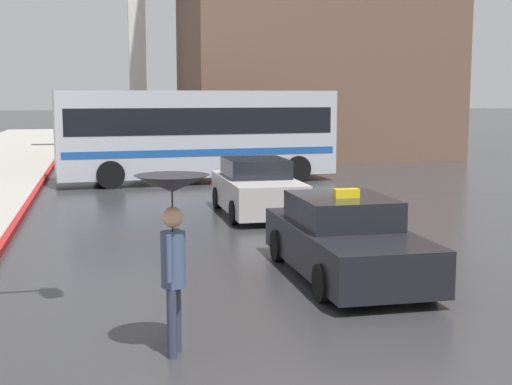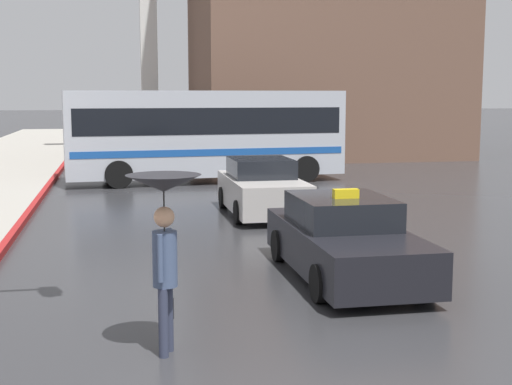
{
  "view_description": "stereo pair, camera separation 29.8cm",
  "coord_description": "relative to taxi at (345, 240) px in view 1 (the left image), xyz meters",
  "views": [
    {
      "loc": [
        -2.18,
        -5.89,
        3.17
      ],
      "look_at": [
        0.59,
        6.69,
        1.4
      ],
      "focal_mm": 50.0,
      "sensor_mm": 36.0,
      "label": 1
    },
    {
      "loc": [
        -1.89,
        -5.95,
        3.17
      ],
      "look_at": [
        0.59,
        6.69,
        1.4
      ],
      "focal_mm": 50.0,
      "sensor_mm": 36.0,
      "label": 2
    }
  ],
  "objects": [
    {
      "name": "city_bus",
      "position": [
        -0.66,
        14.36,
        1.19
      ],
      "size": [
        10.21,
        3.31,
        3.32
      ],
      "rotation": [
        0.0,
        0.0,
        -1.49
      ],
      "color": "#B2B7C1",
      "rests_on": "ground_plane"
    },
    {
      "name": "pedestrian_with_umbrella",
      "position": [
        -3.33,
        -3.2,
        1.05
      ],
      "size": [
        0.91,
        0.91,
        2.22
      ],
      "rotation": [
        0.0,
        0.0,
        1.21
      ],
      "color": "#2D3347",
      "rests_on": "ground_plane"
    },
    {
      "name": "taxi",
      "position": [
        0.0,
        0.0,
        0.0
      ],
      "size": [
        1.91,
        4.54,
        1.56
      ],
      "rotation": [
        0.0,
        0.0,
        3.14
      ],
      "color": "black",
      "rests_on": "ground_plane"
    },
    {
      "name": "sedan_red",
      "position": [
        -0.09,
        6.71,
        0.04
      ],
      "size": [
        1.91,
        4.17,
        1.49
      ],
      "rotation": [
        0.0,
        0.0,
        3.14
      ],
      "color": "#B7B2AD",
      "rests_on": "ground_plane"
    }
  ]
}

